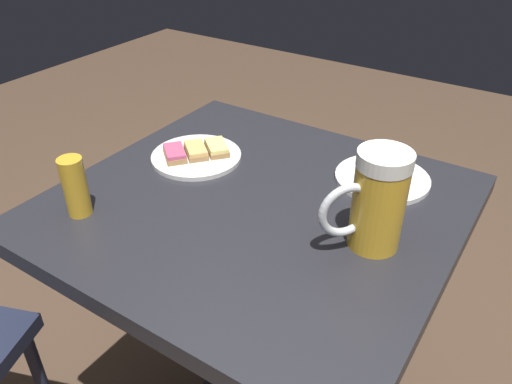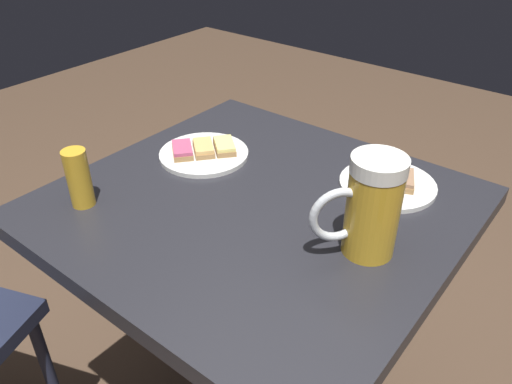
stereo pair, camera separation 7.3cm
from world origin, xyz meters
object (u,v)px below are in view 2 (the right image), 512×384
(plate_near, at_px, (204,152))
(beer_mug, at_px, (369,208))
(plate_far, at_px, (388,183))
(beer_glass_small, at_px, (79,178))

(plate_near, xyz_separation_m, beer_mug, (0.44, -0.08, 0.08))
(plate_near, bearing_deg, beer_mug, -9.93)
(plate_far, bearing_deg, beer_glass_small, -135.63)
(beer_mug, relative_size, beer_glass_small, 1.54)
(plate_far, height_order, beer_mug, beer_mug)
(plate_far, bearing_deg, beer_mug, -74.38)
(plate_near, distance_m, plate_far, 0.40)
(plate_far, xyz_separation_m, beer_glass_small, (-0.43, -0.42, 0.05))
(beer_mug, height_order, beer_glass_small, beer_mug)
(beer_mug, bearing_deg, plate_near, 170.07)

